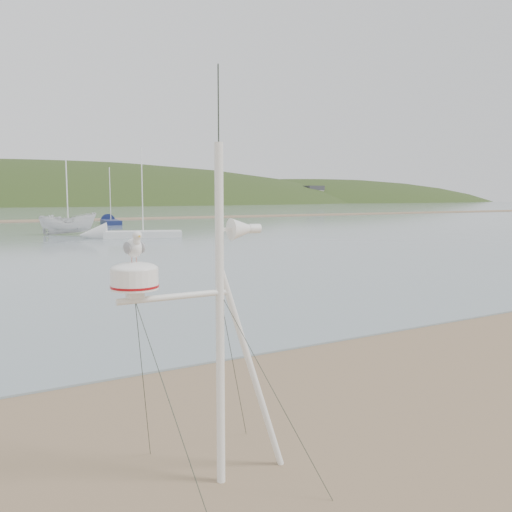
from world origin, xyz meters
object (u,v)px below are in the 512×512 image
sailboat_white_near (115,234)px  boat_white (68,207)px  mast_rig (218,389)px  sailboat_blue_far (109,221)px

sailboat_white_near → boat_white: bearing=112.3°
mast_rig → sailboat_white_near: bearing=76.1°
sailboat_white_near → mast_rig: bearing=-103.9°
mast_rig → sailboat_blue_far: sailboat_blue_far is taller
sailboat_white_near → sailboat_blue_far: sailboat_white_near is taller
sailboat_white_near → sailboat_blue_far: bearing=76.1°
sailboat_blue_far → mast_rig: bearing=-103.9°
boat_white → sailboat_blue_far: bearing=-22.8°
mast_rig → sailboat_white_near: sailboat_white_near is taller
mast_rig → sailboat_blue_far: size_ratio=0.63×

